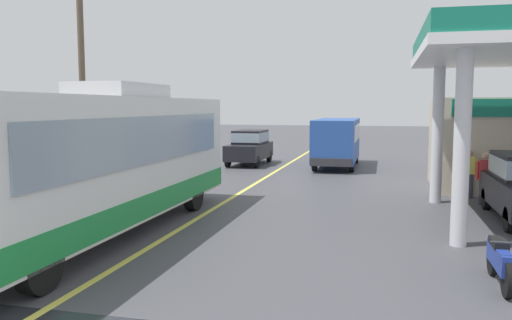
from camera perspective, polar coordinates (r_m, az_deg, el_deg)
ground at (r=24.82m, az=2.15°, el=-1.27°), size 120.00×120.00×0.00m
lane_divider_stripe at (r=19.99m, az=-0.76°, el=-3.01°), size 0.16×50.00×0.01m
coach_bus_main at (r=13.04m, az=-16.63°, el=-0.44°), size 2.60×11.04×3.69m
minibus_opposing_lane at (r=27.00m, az=8.87°, el=2.38°), size 2.04×6.13×2.44m
motorcycle_parked_forecourt at (r=10.11m, az=25.15°, el=-9.92°), size 0.55×1.80×0.92m
pedestrian_near_pump at (r=19.00m, az=22.29°, el=-1.10°), size 0.55×0.22×1.66m
pedestrian_by_shop at (r=17.93m, az=23.79°, el=-1.55°), size 0.55×0.22×1.66m
car_trailing_behind_bus at (r=27.84m, az=-0.68°, el=1.61°), size 1.70×4.20×1.82m
utility_pole_roadside at (r=21.19m, az=-18.57°, el=9.82°), size 1.80×0.24×8.95m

